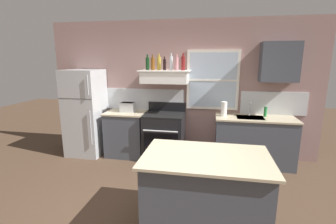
{
  "coord_description": "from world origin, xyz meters",
  "views": [
    {
      "loc": [
        0.66,
        -2.57,
        1.95
      ],
      "look_at": [
        -0.05,
        1.2,
        1.1
      ],
      "focal_mm": 25.61,
      "sensor_mm": 36.0,
      "label": 1
    }
  ],
  "objects_px": {
    "toaster": "(128,107)",
    "bottle_balsamic_dark": "(165,64)",
    "refrigerator": "(85,113)",
    "bottle_clear_tall": "(171,63)",
    "paper_towel_roll": "(224,109)",
    "stove_range": "(164,136)",
    "bottle_red_label_wine": "(183,63)",
    "dish_soap_bottle": "(265,112)",
    "kitchen_island": "(205,193)",
    "bottle_dark_green_wine": "(148,63)",
    "bottle_rose_pink": "(177,64)",
    "bottle_amber_wine": "(153,64)",
    "bottle_champagne_gold_foil": "(159,63)"
  },
  "relations": [
    {
      "from": "toaster",
      "to": "bottle_balsamic_dark",
      "type": "xyz_separation_m",
      "value": [
        0.75,
        0.01,
        0.84
      ]
    },
    {
      "from": "refrigerator",
      "to": "bottle_clear_tall",
      "type": "height_order",
      "value": "bottle_clear_tall"
    },
    {
      "from": "bottle_clear_tall",
      "to": "paper_towel_roll",
      "type": "relative_size",
      "value": 1.17
    },
    {
      "from": "refrigerator",
      "to": "toaster",
      "type": "xyz_separation_m",
      "value": [
        0.89,
        0.08,
        0.14
      ]
    },
    {
      "from": "stove_range",
      "to": "paper_towel_roll",
      "type": "bearing_deg",
      "value": 1.9
    },
    {
      "from": "refrigerator",
      "to": "bottle_red_label_wine",
      "type": "bearing_deg",
      "value": 2.79
    },
    {
      "from": "toaster",
      "to": "bottle_red_label_wine",
      "type": "xyz_separation_m",
      "value": [
        1.11,
        0.02,
        0.87
      ]
    },
    {
      "from": "paper_towel_roll",
      "to": "bottle_balsamic_dark",
      "type": "bearing_deg",
      "value": 178.73
    },
    {
      "from": "paper_towel_roll",
      "to": "dish_soap_bottle",
      "type": "relative_size",
      "value": 1.5
    },
    {
      "from": "toaster",
      "to": "stove_range",
      "type": "xyz_separation_m",
      "value": [
        0.76,
        -0.06,
        -0.54
      ]
    },
    {
      "from": "bottle_red_label_wine",
      "to": "kitchen_island",
      "type": "distance_m",
      "value": 2.51
    },
    {
      "from": "bottle_dark_green_wine",
      "to": "kitchen_island",
      "type": "xyz_separation_m",
      "value": [
        1.22,
        -2.08,
        -1.41
      ]
    },
    {
      "from": "bottle_rose_pink",
      "to": "kitchen_island",
      "type": "bearing_deg",
      "value": -72.17
    },
    {
      "from": "stove_range",
      "to": "bottle_amber_wine",
      "type": "relative_size",
      "value": 3.83
    },
    {
      "from": "refrigerator",
      "to": "bottle_red_label_wine",
      "type": "height_order",
      "value": "bottle_red_label_wine"
    },
    {
      "from": "bottle_balsamic_dark",
      "to": "paper_towel_roll",
      "type": "xyz_separation_m",
      "value": [
        1.13,
        -0.03,
        -0.81
      ]
    },
    {
      "from": "bottle_champagne_gold_foil",
      "to": "bottle_balsamic_dark",
      "type": "distance_m",
      "value": 0.14
    },
    {
      "from": "bottle_champagne_gold_foil",
      "to": "bottle_rose_pink",
      "type": "relative_size",
      "value": 1.03
    },
    {
      "from": "toaster",
      "to": "bottle_rose_pink",
      "type": "distance_m",
      "value": 1.31
    },
    {
      "from": "bottle_champagne_gold_foil",
      "to": "paper_towel_roll",
      "type": "xyz_separation_m",
      "value": [
        1.25,
        -0.09,
        -0.83
      ]
    },
    {
      "from": "stove_range",
      "to": "dish_soap_bottle",
      "type": "xyz_separation_m",
      "value": [
        1.88,
        0.14,
        0.54
      ]
    },
    {
      "from": "bottle_red_label_wine",
      "to": "bottle_champagne_gold_foil",
      "type": "bearing_deg",
      "value": 173.12
    },
    {
      "from": "bottle_champagne_gold_foil",
      "to": "bottle_rose_pink",
      "type": "height_order",
      "value": "bottle_champagne_gold_foil"
    },
    {
      "from": "stove_range",
      "to": "bottle_dark_green_wine",
      "type": "relative_size",
      "value": 3.69
    },
    {
      "from": "bottle_dark_green_wine",
      "to": "kitchen_island",
      "type": "relative_size",
      "value": 0.21
    },
    {
      "from": "bottle_balsamic_dark",
      "to": "toaster",
      "type": "bearing_deg",
      "value": -179.54
    },
    {
      "from": "stove_range",
      "to": "bottle_champagne_gold_foil",
      "type": "bearing_deg",
      "value": 133.53
    },
    {
      "from": "refrigerator",
      "to": "kitchen_island",
      "type": "bearing_deg",
      "value": -37.21
    },
    {
      "from": "bottle_rose_pink",
      "to": "bottle_red_label_wine",
      "type": "relative_size",
      "value": 0.94
    },
    {
      "from": "paper_towel_roll",
      "to": "kitchen_island",
      "type": "relative_size",
      "value": 0.19
    },
    {
      "from": "refrigerator",
      "to": "bottle_dark_green_wine",
      "type": "bearing_deg",
      "value": 7.48
    },
    {
      "from": "bottle_amber_wine",
      "to": "dish_soap_bottle",
      "type": "height_order",
      "value": "bottle_amber_wine"
    },
    {
      "from": "refrigerator",
      "to": "paper_towel_roll",
      "type": "relative_size",
      "value": 6.46
    },
    {
      "from": "bottle_amber_wine",
      "to": "bottle_clear_tall",
      "type": "distance_m",
      "value": 0.35
    },
    {
      "from": "bottle_amber_wine",
      "to": "bottle_balsamic_dark",
      "type": "bearing_deg",
      "value": 6.01
    },
    {
      "from": "toaster",
      "to": "bottle_dark_green_wine",
      "type": "distance_m",
      "value": 0.95
    },
    {
      "from": "refrigerator",
      "to": "stove_range",
      "type": "relative_size",
      "value": 1.6
    },
    {
      "from": "refrigerator",
      "to": "kitchen_island",
      "type": "xyz_separation_m",
      "value": [
        2.52,
        -1.91,
        -0.42
      ]
    },
    {
      "from": "bottle_rose_pink",
      "to": "bottle_red_label_wine",
      "type": "distance_m",
      "value": 0.12
    },
    {
      "from": "stove_range",
      "to": "toaster",
      "type": "bearing_deg",
      "value": 175.74
    },
    {
      "from": "bottle_dark_green_wine",
      "to": "bottle_rose_pink",
      "type": "bearing_deg",
      "value": -10.13
    },
    {
      "from": "refrigerator",
      "to": "stove_range",
      "type": "height_order",
      "value": "refrigerator"
    },
    {
      "from": "bottle_balsamic_dark",
      "to": "kitchen_island",
      "type": "xyz_separation_m",
      "value": [
        0.87,
        -2.0,
        -1.39
      ]
    },
    {
      "from": "bottle_amber_wine",
      "to": "bottle_balsamic_dark",
      "type": "xyz_separation_m",
      "value": [
        0.22,
        0.02,
        -0.01
      ]
    },
    {
      "from": "bottle_champagne_gold_foil",
      "to": "bottle_rose_pink",
      "type": "distance_m",
      "value": 0.37
    },
    {
      "from": "dish_soap_bottle",
      "to": "kitchen_island",
      "type": "bearing_deg",
      "value": -116.1
    },
    {
      "from": "bottle_rose_pink",
      "to": "dish_soap_bottle",
      "type": "xyz_separation_m",
      "value": [
        1.65,
        0.1,
        -0.87
      ]
    },
    {
      "from": "bottle_amber_wine",
      "to": "bottle_champagne_gold_foil",
      "type": "bearing_deg",
      "value": 42.94
    },
    {
      "from": "bottle_dark_green_wine",
      "to": "bottle_balsamic_dark",
      "type": "distance_m",
      "value": 0.36
    },
    {
      "from": "toaster",
      "to": "bottle_dark_green_wine",
      "type": "relative_size",
      "value": 1.01
    }
  ]
}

